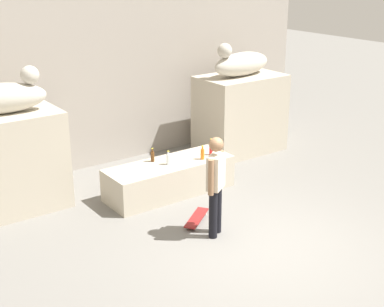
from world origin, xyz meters
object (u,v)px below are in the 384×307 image
skateboard (197,218)px  bottle_red (211,148)px  skater (216,182)px  bottle_clear (168,159)px  statue_reclining_left (0,97)px  bottle_brown (153,156)px  statue_reclining_right (241,63)px  bottle_orange (202,154)px

skateboard → bottle_red: size_ratio=2.31×
skater → bottle_clear: skater is taller
statue_reclining_left → bottle_brown: size_ratio=6.29×
statue_reclining_right → bottle_clear: size_ratio=6.14×
statue_reclining_left → bottle_brown: bearing=-8.4°
statue_reclining_right → bottle_orange: statue_reclining_right is taller
statue_reclining_left → statue_reclining_right: (5.31, 0.00, 0.00)m
statue_reclining_right → skater: 4.33m
bottle_orange → bottle_brown: bottle_orange is taller
bottle_orange → bottle_red: 0.30m
bottle_orange → statue_reclining_right: bearing=32.9°
statue_reclining_right → skateboard: statue_reclining_right is taller
skateboard → bottle_clear: (0.23, 1.21, 0.66)m
skateboard → bottle_clear: bottle_clear is taller
bottle_orange → bottle_clear: 0.70m
skateboard → statue_reclining_right: bearing=-177.4°
skater → bottle_clear: bearing=-130.5°
skateboard → bottle_brown: bearing=-129.2°
bottle_clear → bottle_red: bearing=-2.7°
skater → bottle_brown: size_ratio=6.26×
statue_reclining_left → skater: statue_reclining_left is taller
bottle_orange → bottle_brown: (-0.84, 0.46, -0.00)m
statue_reclining_left → skateboard: (2.36, -2.37, -1.99)m
bottle_red → bottle_orange: bearing=-160.9°
bottle_clear → skater: bearing=-98.5°
statue_reclining_left → skateboard: statue_reclining_left is taller
bottle_orange → bottle_brown: 0.96m
bottle_brown → bottle_red: size_ratio=0.81×
statue_reclining_right → skater: statue_reclining_right is taller
bottle_brown → bottle_clear: size_ratio=0.99×
statue_reclining_left → bottle_orange: (3.28, -1.31, -1.32)m
statue_reclining_right → bottle_orange: size_ratio=6.05×
skater → bottle_red: (1.24, 1.71, -0.16)m
bottle_brown → bottle_clear: bottle_clear is taller
skateboard → bottle_red: bottle_red is taller
skateboard → bottle_orange: bottle_orange is taller
statue_reclining_left → bottle_red: bearing=-7.8°
skater → skateboard: 1.02m
skater → bottle_clear: 1.79m
statue_reclining_left → skater: (2.33, -2.92, -1.13)m
bottle_brown → skateboard: bearing=-92.9°
bottle_brown → skater: bearing=-93.0°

